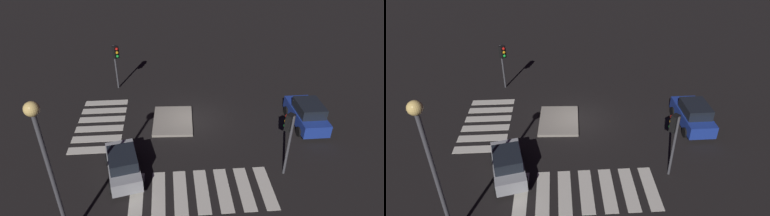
% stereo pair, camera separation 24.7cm
% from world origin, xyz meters
% --- Properties ---
extents(ground_plane, '(80.00, 80.00, 0.00)m').
position_xyz_m(ground_plane, '(0.00, 0.00, 0.00)').
color(ground_plane, black).
extents(traffic_island, '(3.70, 2.85, 0.18)m').
position_xyz_m(traffic_island, '(0.12, -1.35, 0.09)').
color(traffic_island, gray).
rests_on(traffic_island, ground).
extents(car_blue, '(4.20, 1.98, 1.82)m').
position_xyz_m(car_blue, '(1.17, 7.71, 0.89)').
color(car_blue, '#1E389E').
rests_on(car_blue, ground).
extents(car_silver, '(4.02, 2.39, 1.66)m').
position_xyz_m(car_silver, '(5.29, -4.22, 0.81)').
color(car_silver, '#9EA0A5').
rests_on(car_silver, ground).
extents(traffic_light_south, '(0.54, 0.53, 3.67)m').
position_xyz_m(traffic_light_south, '(-5.21, -5.60, 2.78)').
color(traffic_light_south, '#47474C').
rests_on(traffic_light_south, ground).
extents(traffic_light_north, '(0.53, 0.54, 3.85)m').
position_xyz_m(traffic_light_north, '(5.68, 4.66, 2.92)').
color(traffic_light_north, '#47474C').
rests_on(traffic_light_north, ground).
extents(street_lamp, '(0.56, 0.56, 7.23)m').
position_xyz_m(street_lamp, '(9.25, -6.31, 4.97)').
color(street_lamp, '#47474C').
rests_on(street_lamp, ground).
extents(crosswalk_near, '(6.45, 3.20, 0.02)m').
position_xyz_m(crosswalk_near, '(-0.00, -6.35, 0.01)').
color(crosswalk_near, silver).
rests_on(crosswalk_near, ground).
extents(crosswalk_side, '(3.20, 7.60, 0.02)m').
position_xyz_m(crosswalk_side, '(6.82, 0.00, 0.01)').
color(crosswalk_side, silver).
rests_on(crosswalk_side, ground).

